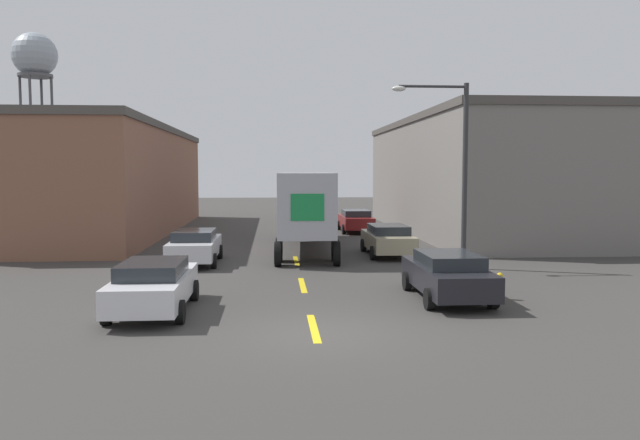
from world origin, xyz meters
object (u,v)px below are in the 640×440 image
Objects in this scene: street_lamp at (455,160)px; fire_hydrant at (499,286)px; water_tower at (35,59)px; semi_truck at (306,204)px; parked_car_right_far at (356,220)px; parked_car_right_near at (447,274)px; parked_car_left_far at (195,246)px; parked_car_left_near at (154,285)px; parked_car_right_mid at (388,239)px.

fire_hydrant is at bearing -93.25° from street_lamp.
water_tower reaches higher than street_lamp.
street_lamp reaches higher than semi_truck.
parked_car_right_far is 16.12m from street_lamp.
parked_car_right_near and parked_car_right_far have the same top height.
semi_truck is at bearing -112.89° from parked_car_right_far.
parked_car_right_far is at bearing 56.87° from parked_car_left_far.
parked_car_right_near is 8.82m from parked_car_left_near.
parked_car_left_far reaches higher than fire_hydrant.
fire_hydrant is at bearing -57.64° from water_tower.
parked_car_right_near is 1.00× the size of parked_car_right_mid.
water_tower is at bearing 117.19° from parked_car_left_far.
parked_car_left_near is 58.12m from water_tower.
parked_car_right_mid is at bearing -52.97° from water_tower.
street_lamp reaches higher than fire_hydrant.
parked_car_left_near is at bearing -146.41° from street_lamp.
parked_car_right_far is 5.73× the size of fire_hydrant.
parked_car_left_far is 1.00× the size of parked_car_left_near.
parked_car_right_far and parked_car_left_near have the same top height.
water_tower is 56.37m from street_lamp.
parked_car_right_far reaches higher than fire_hydrant.
parked_car_right_mid is (3.70, -2.71, -1.55)m from semi_truck.
parked_car_right_mid is 5.84m from street_lamp.
parked_car_right_near is at bearing 174.29° from fire_hydrant.
parked_car_left_far is at bearing 90.00° from parked_car_left_near.
water_tower is at bearing 122.36° from fire_hydrant.
parked_car_right_near is at bearing -58.87° from water_tower.
semi_truck is 4.84m from parked_car_right_mid.
fire_hydrant is (1.60, -21.71, -0.36)m from parked_car_right_far.
street_lamp reaches higher than parked_car_left_near.
parked_car_left_far is at bearing 137.06° from parked_car_right_near.
parked_car_left_near is at bearing -172.59° from parked_car_right_near.
parked_car_right_near is 0.26× the size of water_tower.
semi_truck reaches higher than parked_car_left_far.
semi_truck reaches higher than parked_car_right_mid.
parked_car_left_near is (-5.05, -13.93, -1.55)m from semi_truck.
fire_hydrant is (-0.35, -6.13, -4.02)m from street_lamp.
water_tower reaches higher than parked_car_right_far.
semi_truck is 14.90m from parked_car_left_near.
parked_car_right_far is at bearing -43.54° from water_tower.
street_lamp reaches higher than parked_car_right_mid.
water_tower is at bearing 136.46° from parked_car_right_far.
parked_car_left_far is 8.96m from parked_car_right_mid.
parked_car_right_mid is 1.00× the size of parked_car_left_near.
fire_hydrant is at bearing -65.06° from semi_truck.
semi_truck is at bearing 129.63° from street_lamp.
parked_car_right_far is at bearing 68.91° from parked_car_left_near.
parked_car_right_far is at bearing 69.80° from semi_truck.
semi_truck is 2.83× the size of parked_car_left_far.
parked_car_right_far is (0.00, 11.47, 0.00)m from parked_car_right_mid.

